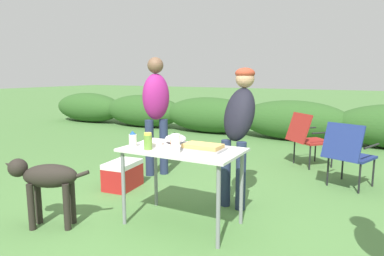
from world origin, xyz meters
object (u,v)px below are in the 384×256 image
Objects in this scene: camp_chair_near_hedge at (348,152)px; paper_cup_stack at (176,144)px; plate_stack at (152,143)px; camp_chair_green_behind_table at (308,137)px; food_tray at (203,147)px; folding_table at (182,157)px; relish_jar at (148,141)px; mixing_bowl at (176,139)px; standing_person_with_beanie at (156,106)px; standing_person_in_navy_coat at (239,120)px; dog at (46,180)px; cooler_box at (123,175)px; hot_sauce_bottle at (175,140)px; mayo_bottle at (133,139)px.

paper_cup_stack is at bearing -100.44° from camp_chair_near_hedge.
camp_chair_green_behind_table is at bearing 69.51° from plate_stack.
paper_cup_stack is at bearing -125.58° from food_tray.
folding_table is 7.02× the size of relish_jar.
mixing_bowl is (-0.39, 0.16, 0.02)m from food_tray.
food_tray is 0.24× the size of standing_person_with_beanie.
camp_chair_green_behind_table is at bearing -10.94° from standing_person_with_beanie.
paper_cup_stack is 0.94m from standing_person_in_navy_coat.
food_tray is 2.17m from camp_chair_near_hedge.
relish_jar is at bearing -106.07° from camp_chair_near_hedge.
paper_cup_stack is 0.23× the size of dog.
cooler_box is at bearing -166.17° from standing_person_in_navy_coat.
dog is at bearing -157.49° from paper_cup_stack.
relish_jar is at bearing -100.31° from mixing_bowl.
relish_jar reaches higher than cooler_box.
camp_chair_near_hedge is (1.29, 1.89, -0.20)m from folding_table.
standing_person_in_navy_coat is at bearing -56.64° from camp_chair_green_behind_table.
food_tray is 2.74m from camp_chair_green_behind_table.
standing_person_with_beanie is at bearing 132.08° from mixing_bowl.
mixing_bowl is at bearing -98.45° from standing_person_with_beanie.
standing_person_in_navy_coat is at bearing 74.76° from paper_cup_stack.
relish_jar is 3.07m from camp_chair_green_behind_table.
cooler_box is (-1.00, 0.36, -0.61)m from mixing_bowl.
plate_stack is 0.44m from paper_cup_stack.
standing_person_with_beanie is 2.27× the size of dog.
standing_person_with_beanie is 2.57m from camp_chair_near_hedge.
paper_cup_stack is at bearing -97.89° from standing_person_in_navy_coat.
food_tray is at bearing 2.22° from plate_stack.
hot_sauce_bottle is 0.09× the size of standing_person_in_navy_coat.
cooler_box is (-0.10, 1.20, -0.29)m from dog.
relish_jar is (0.20, -0.03, 0.00)m from mayo_bottle.
mayo_bottle is at bearing -109.84° from camp_chair_near_hedge.
dog is (-0.98, -0.69, -0.35)m from hot_sauce_bottle.
standing_person_in_navy_coat is (0.25, 0.90, 0.11)m from paper_cup_stack.
food_tray is 0.51m from relish_jar.
food_tray is 2.84× the size of hot_sauce_bottle.
relish_jar is at bearing 179.72° from paper_cup_stack.
mixing_bowl is 0.14× the size of standing_person_in_navy_coat.
standing_person_with_beanie reaches higher than camp_chair_green_behind_table.
mixing_bowl is at bearing 79.69° from relish_jar.
food_tray is at bearing -90.00° from dog.
camp_chair_green_behind_table is 1.00× the size of camp_chair_near_hedge.
cooler_box is at bearing -130.90° from camp_chair_near_hedge.
food_tray is at bearing 9.89° from folding_table.
mayo_bottle is (-0.46, -0.15, 0.15)m from folding_table.
paper_cup_stack is at bearing -27.29° from plate_stack.
food_tray reaches higher than plate_stack.
paper_cup_stack is at bearing -58.79° from mixing_bowl.
cooler_box is (-1.23, 0.73, -0.65)m from paper_cup_stack.
paper_cup_stack is 0.30m from relish_jar.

